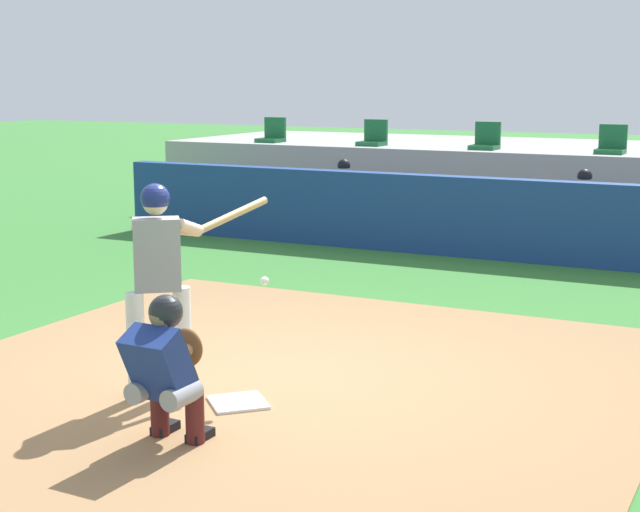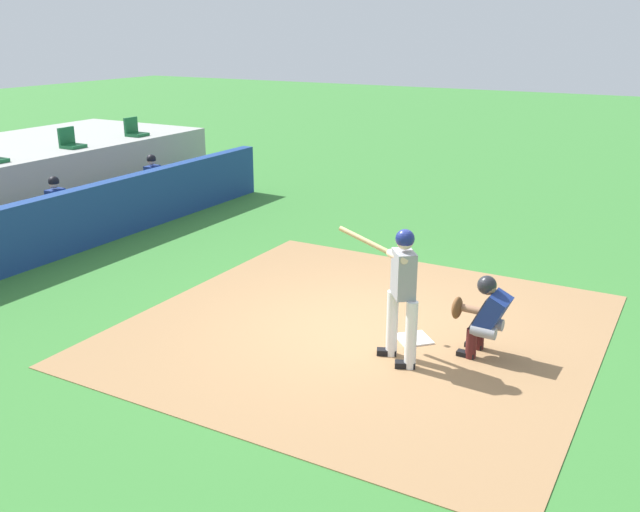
{
  "view_description": "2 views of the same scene",
  "coord_description": "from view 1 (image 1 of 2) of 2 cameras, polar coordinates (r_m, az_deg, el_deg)",
  "views": [
    {
      "loc": [
        4.01,
        -7.27,
        2.65
      ],
      "look_at": [
        0.0,
        0.7,
        1.0
      ],
      "focal_mm": 54.28,
      "sensor_mm": 36.0,
      "label": 1
    },
    {
      "loc": [
        -8.38,
        -4.0,
        4.18
      ],
      "look_at": [
        0.0,
        0.7,
        1.0
      ],
      "focal_mm": 39.13,
      "sensor_mm": 36.0,
      "label": 2
    }
  ],
  "objects": [
    {
      "name": "ground_plane",
      "position": [
        8.71,
        -2.08,
        -7.23
      ],
      "size": [
        80.0,
        80.0,
        0.0
      ],
      "primitive_type": "plane",
      "color": "#387A33"
    },
    {
      "name": "stadium_seat_1",
      "position": [
        18.2,
        3.16,
        6.95
      ],
      "size": [
        0.46,
        0.46,
        0.48
      ],
      "color": "#196033",
      "rests_on": "stands_platform"
    },
    {
      "name": "batter_at_plate",
      "position": [
        8.1,
        -9.37,
        -1.15
      ],
      "size": [
        0.66,
        1.38,
        1.8
      ],
      "color": "silver",
      "rests_on": "ground"
    },
    {
      "name": "stadium_seat_2",
      "position": [
        17.45,
        9.74,
        6.66
      ],
      "size": [
        0.46,
        0.46,
        0.48
      ],
      "color": "#196033",
      "rests_on": "stands_platform"
    },
    {
      "name": "dugout_bench",
      "position": [
        15.5,
        11.37,
        1.27
      ],
      "size": [
        11.8,
        0.44,
        0.45
      ],
      "primitive_type": "cube",
      "color": "olive",
      "rests_on": "ground"
    },
    {
      "name": "catcher_crouched",
      "position": [
        7.12,
        -9.0,
        -6.32
      ],
      "size": [
        0.49,
        1.68,
        1.13
      ],
      "color": "gray",
      "rests_on": "ground"
    },
    {
      "name": "dugout_player_1",
      "position": [
        15.04,
        15.15,
        2.56
      ],
      "size": [
        0.49,
        0.7,
        1.3
      ],
      "color": "#939399",
      "rests_on": "ground"
    },
    {
      "name": "dugout_player_0",
      "position": [
        16.31,
        1.22,
        3.52
      ],
      "size": [
        0.49,
        0.7,
        1.3
      ],
      "color": "#939399",
      "rests_on": "ground"
    },
    {
      "name": "stadium_seat_3",
      "position": [
        16.94,
        16.8,
        6.26
      ],
      "size": [
        0.46,
        0.46,
        0.48
      ],
      "color": "#196033",
      "rests_on": "stands_platform"
    },
    {
      "name": "stands_platform",
      "position": [
        18.71,
        14.22,
        4.18
      ],
      "size": [
        15.0,
        4.4,
        1.4
      ],
      "primitive_type": "cube",
      "color": "#9E9E99",
      "rests_on": "ground"
    },
    {
      "name": "dirt_infield",
      "position": [
        8.71,
        -2.09,
        -7.19
      ],
      "size": [
        6.4,
        6.4,
        0.01
      ],
      "primitive_type": "cube",
      "color": "#9E754C",
      "rests_on": "ground"
    },
    {
      "name": "home_plate",
      "position": [
        8.05,
        -4.86,
        -8.6
      ],
      "size": [
        0.62,
        0.62,
        0.02
      ],
      "primitive_type": "cube",
      "rotation": [
        0.0,
        0.0,
        0.79
      ],
      "color": "white",
      "rests_on": "dirt_infield"
    },
    {
      "name": "stadium_seat_0",
      "position": [
        19.16,
        -2.83,
        7.13
      ],
      "size": [
        0.46,
        0.46,
        0.48
      ],
      "color": "#196033",
      "rests_on": "stands_platform"
    },
    {
      "name": "dugout_wall",
      "position": [
        14.49,
        10.37,
        2.17
      ],
      "size": [
        13.0,
        0.3,
        1.2
      ],
      "primitive_type": "cube",
      "color": "navy",
      "rests_on": "ground"
    }
  ]
}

